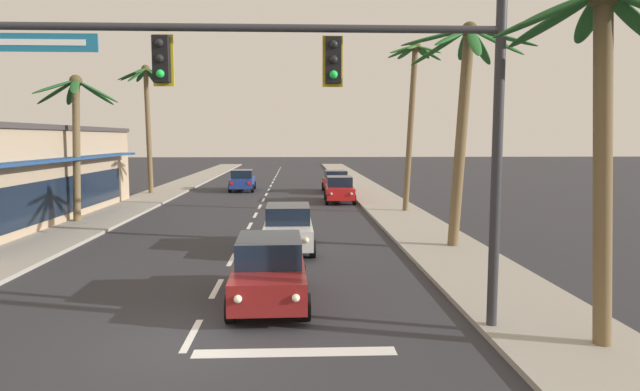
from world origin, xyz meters
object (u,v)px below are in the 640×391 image
Objects in this scene: sedan_parked_mid_kerb at (339,189)px; palm_right_second at (464,91)px; sedan_lead_at_stop_bar at (269,270)px; sedan_third_in_queue at (288,227)px; sedan_parked_nearest_kerb at (336,181)px; traffic_signal_mast at (340,93)px; palm_right_nearest at (605,76)px; palm_right_third at (412,92)px; palm_left_third at (147,102)px; sedan_oncoming_far at (242,180)px; palm_left_second at (76,119)px.

sedan_parked_mid_kerb is 16.65m from palm_right_second.
sedan_lead_at_stop_bar and sedan_third_in_queue have the same top height.
sedan_lead_at_stop_bar is 28.92m from sedan_parked_nearest_kerb.
palm_right_second is at bearing 59.23° from traffic_signal_mast.
palm_right_third is at bearing 88.25° from palm_right_nearest.
sedan_parked_nearest_kerb is at bearing 5.19° from palm_left_third.
sedan_third_in_queue is 23.99m from palm_left_third.
palm_left_third is at bearing 158.75° from sedan_parked_mid_kerb.
traffic_signal_mast is 10.40m from palm_right_second.
sedan_parked_nearest_kerb is 32.65m from palm_right_nearest.
palm_right_second is at bearing -91.03° from palm_right_third.
traffic_signal_mast is 2.38× the size of sedan_lead_at_stop_bar.
palm_right_second is (6.53, -0.11, 5.06)m from sedan_third_in_queue.
sedan_oncoming_far is at bearing 99.10° from traffic_signal_mast.
palm_right_third is (5.49, 19.03, 1.57)m from traffic_signal_mast.
palm_right_nearest is (2.97, -25.64, 4.50)m from sedan_parked_mid_kerb.
palm_right_second is (17.08, -20.81, -0.90)m from palm_left_third.
sedan_lead_at_stop_bar and sedan_parked_nearest_kerb have the same top height.
palm_right_nearest is (16.65, -30.96, -1.46)m from palm_left_third.
sedan_third_in_queue is 13.04m from palm_left_second.
sedan_lead_at_stop_bar is 6.72m from sedan_third_in_queue.
palm_left_third reaches higher than sedan_third_in_queue.
sedan_third_in_queue is at bearing -80.39° from sedan_oncoming_far.
palm_left_third is (-13.68, 5.32, 5.96)m from sedan_parked_mid_kerb.
traffic_signal_mast is at bearing -55.04° from sedan_lead_at_stop_bar.
sedan_lead_at_stop_bar is 1.00× the size of sedan_oncoming_far.
palm_right_third is at bearing -51.35° from sedan_oncoming_far.
palm_right_second is 10.16m from palm_right_third.
sedan_parked_nearest_kerb is (2.13, 30.98, -4.27)m from traffic_signal_mast.
sedan_parked_nearest_kerb is at bearing 82.58° from sedan_lead_at_stop_bar.
traffic_signal_mast is 19.87m from palm_right_third.
palm_right_nearest reaches higher than sedan_parked_mid_kerb.
palm_left_second is (-11.52, 15.80, -0.02)m from traffic_signal_mast.
palm_left_second reaches higher than palm_right_nearest.
sedan_lead_at_stop_bar is (-1.61, 2.30, -4.27)m from traffic_signal_mast.
palm_left_third is (-6.59, -2.66, 5.96)m from sedan_oncoming_far.
palm_left_second is 0.86× the size of palm_right_second.
palm_left_third is 1.00× the size of palm_right_third.
sedan_lead_at_stop_bar is at bearing -69.65° from palm_left_third.
traffic_signal_mast is 2.39× the size of sedan_third_in_queue.
palm_left_second is 17.38m from palm_right_third.
palm_right_second is at bearing -77.61° from sedan_parked_mid_kerb.
palm_left_third is at bearing 111.62° from traffic_signal_mast.
palm_left_second is at bearing 157.72° from palm_right_second.
sedan_parked_mid_kerb is at bearing -48.39° from sedan_oncoming_far.
sedan_lead_at_stop_bar is 17.28m from palm_left_second.
palm_right_third is (17.01, 3.23, 1.59)m from palm_left_second.
palm_left_second is (-10.29, 6.78, 4.25)m from sedan_third_in_queue.
palm_right_third reaches higher than palm_right_nearest.
sedan_parked_nearest_kerb is at bearing 105.69° from palm_right_third.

